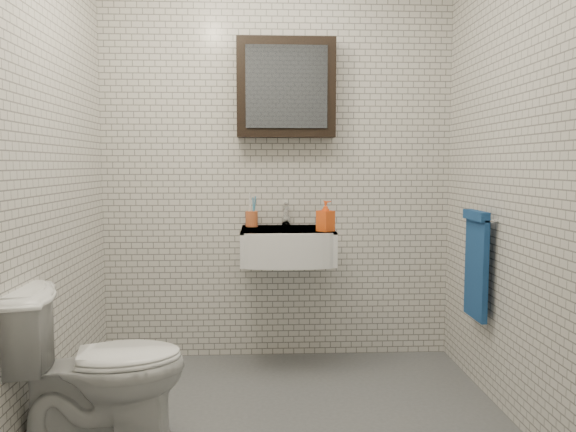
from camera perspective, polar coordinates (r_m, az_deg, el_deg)
The scene contains 9 objects.
ground at distance 2.84m, azimuth -0.39°, elevation -20.37°, with size 2.20×2.00×0.01m, color #515459.
room_shell at distance 2.57m, azimuth -0.42°, elevation 10.43°, with size 2.22×2.02×2.51m.
washbasin at distance 3.33m, azimuth -0.05°, elevation -2.99°, with size 0.55×0.50×0.20m.
faucet at distance 3.51m, azimuth -0.20°, elevation 0.08°, with size 0.06×0.20×0.15m.
mirror_cabinet at distance 3.52m, azimuth -0.20°, elevation 12.85°, with size 0.60×0.15×0.60m.
towel_rail at distance 3.17m, azimuth 18.60°, elevation -4.27°, with size 0.09×0.30×0.58m.
toothbrush_cup at distance 3.49m, azimuth -3.71°, elevation -0.20°, with size 0.10×0.10×0.21m.
soap_bottle at distance 3.23m, azimuth 3.84°, elevation -0.00°, with size 0.08×0.08×0.18m, color #E35517.
toilet at distance 2.62m, azimuth -18.55°, elevation -14.40°, with size 0.41×0.71×0.73m, color white.
Camera 1 is at (-0.10, -2.56, 1.23)m, focal length 35.00 mm.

